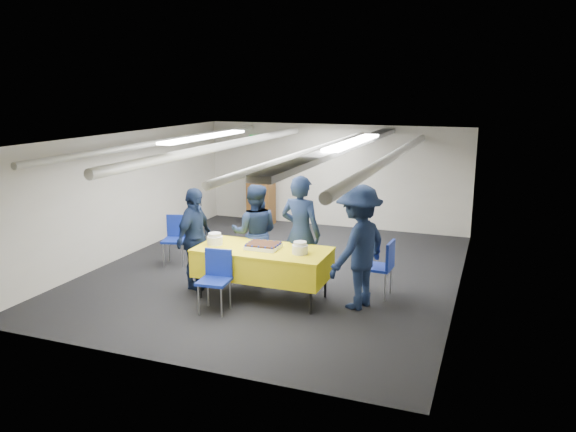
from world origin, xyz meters
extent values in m
plane|color=black|center=(0.00, 0.00, 0.00)|extent=(7.00, 7.00, 0.00)
cube|color=beige|center=(0.00, 3.49, 1.15)|extent=(6.00, 0.02, 2.30)
cube|color=beige|center=(-2.99, 0.00, 1.15)|extent=(0.02, 7.00, 2.30)
cube|color=beige|center=(2.99, 0.00, 1.15)|extent=(0.02, 7.00, 2.30)
cube|color=silver|center=(0.00, 0.00, 2.29)|extent=(6.00, 7.00, 0.02)
cylinder|color=silver|center=(-2.00, 0.00, 2.18)|extent=(0.10, 6.90, 0.10)
cylinder|color=silver|center=(-0.90, 0.00, 2.14)|extent=(0.14, 6.90, 0.14)
cylinder|color=silver|center=(0.60, 0.00, 2.10)|extent=(0.10, 6.90, 0.10)
cylinder|color=silver|center=(1.90, 0.00, 2.06)|extent=(0.14, 6.90, 0.14)
cube|color=gray|center=(1.20, 0.00, 2.20)|extent=(0.28, 6.90, 0.08)
cube|color=white|center=(-1.30, 0.00, 2.27)|extent=(0.25, 2.60, 0.04)
cube|color=white|center=(1.30, 0.00, 2.27)|extent=(0.25, 2.60, 0.04)
cube|color=#0C591E|center=(-1.90, 3.47, 1.95)|extent=(0.30, 0.04, 0.12)
cylinder|color=black|center=(-0.61, -1.55, 0.18)|extent=(0.04, 0.04, 0.36)
cylinder|color=black|center=(1.14, -1.55, 0.18)|extent=(0.04, 0.04, 0.36)
cylinder|color=black|center=(-0.61, -0.85, 0.18)|extent=(0.04, 0.04, 0.36)
cylinder|color=black|center=(1.14, -0.85, 0.18)|extent=(0.04, 0.04, 0.36)
cube|color=yellow|center=(0.26, -1.20, 0.54)|extent=(1.97, 0.92, 0.39)
cube|color=yellow|center=(0.26, -1.20, 0.76)|extent=(1.99, 0.94, 0.03)
cube|color=white|center=(0.27, -1.19, 0.80)|extent=(0.47, 0.38, 0.06)
cube|color=black|center=(0.27, -1.19, 0.84)|extent=(0.45, 0.36, 0.02)
sphere|color=navy|center=(0.06, -1.36, 0.84)|extent=(0.04, 0.04, 0.04)
sphere|color=navy|center=(0.06, -1.02, 0.84)|extent=(0.04, 0.04, 0.04)
sphere|color=navy|center=(0.17, -1.36, 0.84)|extent=(0.04, 0.04, 0.04)
sphere|color=navy|center=(0.17, -1.02, 0.84)|extent=(0.04, 0.04, 0.04)
sphere|color=navy|center=(0.27, -1.36, 0.84)|extent=(0.04, 0.04, 0.04)
sphere|color=navy|center=(0.27, -1.02, 0.84)|extent=(0.04, 0.04, 0.04)
sphere|color=navy|center=(0.38, -1.36, 0.84)|extent=(0.04, 0.04, 0.04)
sphere|color=navy|center=(0.38, -1.02, 0.84)|extent=(0.04, 0.04, 0.04)
sphere|color=navy|center=(0.48, -1.36, 0.84)|extent=(0.04, 0.04, 0.04)
sphere|color=navy|center=(0.48, -1.02, 0.84)|extent=(0.04, 0.04, 0.04)
sphere|color=navy|center=(0.04, -1.28, 0.84)|extent=(0.04, 0.04, 0.04)
sphere|color=navy|center=(0.50, -1.28, 0.84)|extent=(0.04, 0.04, 0.04)
sphere|color=navy|center=(0.04, -1.19, 0.84)|extent=(0.04, 0.04, 0.04)
sphere|color=navy|center=(0.50, -1.19, 0.84)|extent=(0.04, 0.04, 0.04)
sphere|color=navy|center=(0.04, -1.11, 0.84)|extent=(0.04, 0.04, 0.04)
sphere|color=navy|center=(0.50, -1.11, 0.84)|extent=(0.04, 0.04, 0.04)
cylinder|color=white|center=(-0.50, -1.25, 0.83)|extent=(0.24, 0.24, 0.13)
cylinder|color=white|center=(-0.50, -1.25, 0.92)|extent=(0.19, 0.19, 0.05)
cylinder|color=white|center=(0.87, -1.25, 0.83)|extent=(0.23, 0.23, 0.13)
cylinder|color=white|center=(0.87, -1.25, 0.92)|extent=(0.19, 0.19, 0.05)
cube|color=brown|center=(-1.60, 3.05, 0.55)|extent=(0.55, 0.45, 1.10)
cube|color=brown|center=(-1.60, 3.02, 1.15)|extent=(0.62, 0.53, 0.21)
cylinder|color=gold|center=(-1.60, 2.81, 0.70)|extent=(0.28, 0.02, 0.28)
cylinder|color=gray|center=(-0.31, -2.13, 0.21)|extent=(0.02, 0.02, 0.43)
cylinder|color=gray|center=(0.02, -2.09, 0.21)|extent=(0.02, 0.02, 0.43)
cylinder|color=gray|center=(-0.35, -1.79, 0.21)|extent=(0.02, 0.02, 0.43)
cylinder|color=gray|center=(-0.01, -1.75, 0.21)|extent=(0.02, 0.02, 0.43)
cube|color=navy|center=(-0.16, -1.94, 0.45)|extent=(0.46, 0.46, 0.04)
cube|color=navy|center=(-0.18, -1.75, 0.67)|extent=(0.40, 0.08, 0.40)
cylinder|color=gray|center=(1.69, -0.33, 0.21)|extent=(0.02, 0.02, 0.43)
cylinder|color=gray|center=(1.67, -0.67, 0.21)|extent=(0.02, 0.02, 0.43)
cylinder|color=gray|center=(2.03, -0.35, 0.21)|extent=(0.02, 0.02, 0.43)
cylinder|color=gray|center=(2.01, -0.69, 0.21)|extent=(0.02, 0.02, 0.43)
cube|color=navy|center=(1.85, -0.51, 0.45)|extent=(0.45, 0.45, 0.04)
cube|color=navy|center=(2.04, -0.52, 0.67)|extent=(0.07, 0.40, 0.40)
cylinder|color=gray|center=(-1.94, -0.48, 0.21)|extent=(0.02, 0.02, 0.43)
cylinder|color=gray|center=(-1.62, -0.38, 0.21)|extent=(0.02, 0.02, 0.43)
cylinder|color=gray|center=(-2.04, -0.15, 0.21)|extent=(0.02, 0.02, 0.43)
cylinder|color=gray|center=(-1.71, -0.06, 0.21)|extent=(0.02, 0.02, 0.43)
cube|color=navy|center=(-1.83, -0.27, 0.45)|extent=(0.52, 0.52, 0.04)
cube|color=navy|center=(-1.88, -0.08, 0.67)|extent=(0.40, 0.15, 0.40)
imported|color=black|center=(0.67, -0.66, 0.91)|extent=(0.71, 0.52, 1.81)
imported|color=black|center=(-0.17, -0.52, 0.80)|extent=(0.92, 0.81, 1.60)
imported|color=black|center=(-0.91, -1.15, 0.80)|extent=(0.40, 0.94, 1.60)
imported|color=black|center=(1.67, -1.03, 0.89)|extent=(1.02, 1.31, 1.78)
camera|label=1|loc=(3.44, -8.53, 3.11)|focal=35.00mm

